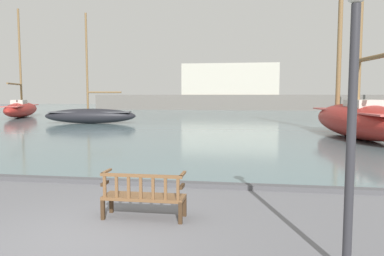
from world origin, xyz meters
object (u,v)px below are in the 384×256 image
(sailboat_nearest_starboard, at_px, (358,117))
(lamp_post, at_px, (353,99))
(sailboat_nearest_port, at_px, (90,115))
(sailboat_centre_channel, at_px, (21,109))
(park_bench, at_px, (144,195))

(sailboat_nearest_starboard, relative_size, lamp_post, 3.43)
(sailboat_nearest_port, relative_size, sailboat_centre_channel, 0.79)
(sailboat_nearest_port, bearing_deg, sailboat_centre_channel, 146.92)
(sailboat_centre_channel, bearing_deg, sailboat_nearest_port, -33.08)
(sailboat_nearest_port, bearing_deg, park_bench, -63.61)
(sailboat_nearest_port, xyz_separation_m, sailboat_nearest_starboard, (18.70, -7.54, 0.47))
(sailboat_nearest_port, distance_m, lamp_post, 27.68)
(sailboat_nearest_starboard, bearing_deg, sailboat_nearest_port, 158.04)
(sailboat_centre_channel, bearing_deg, sailboat_nearest_starboard, -26.29)
(sailboat_nearest_port, height_order, sailboat_nearest_starboard, sailboat_nearest_starboard)
(sailboat_centre_channel, bearing_deg, park_bench, -53.20)
(sailboat_nearest_port, distance_m, sailboat_centre_channel, 12.88)
(sailboat_centre_channel, distance_m, sailboat_nearest_starboard, 32.89)
(lamp_post, bearing_deg, sailboat_centre_channel, 129.19)
(park_bench, xyz_separation_m, sailboat_nearest_starboard, (7.81, 14.40, 0.77))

